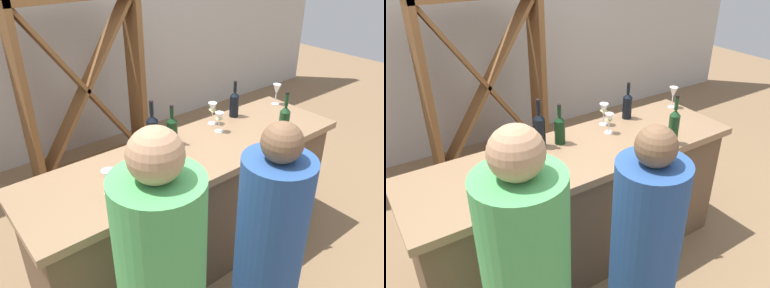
# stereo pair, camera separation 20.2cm
# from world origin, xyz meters

# --- Properties ---
(ground_plane) EXTENTS (12.00, 12.00, 0.00)m
(ground_plane) POSITION_xyz_m (0.00, 0.00, 0.00)
(ground_plane) COLOR #846647
(back_wall) EXTENTS (8.00, 0.10, 2.80)m
(back_wall) POSITION_xyz_m (0.00, 2.20, 1.40)
(back_wall) COLOR #BCB7B2
(back_wall) RESTS_ON ground
(bar_counter) EXTENTS (2.23, 0.66, 0.92)m
(bar_counter) POSITION_xyz_m (0.00, 0.00, 0.46)
(bar_counter) COLOR brown
(bar_counter) RESTS_ON ground
(wine_rack) EXTENTS (1.19, 0.28, 1.72)m
(wine_rack) POSITION_xyz_m (0.02, 1.65, 0.86)
(wine_rack) COLOR brown
(wine_rack) RESTS_ON ground
(wine_bottle_leftmost_near_black) EXTENTS (0.08, 0.08, 0.33)m
(wine_bottle_leftmost_near_black) POSITION_xyz_m (-0.17, 0.19, 1.04)
(wine_bottle_leftmost_near_black) COLOR black
(wine_bottle_leftmost_near_black) RESTS_ON bar_counter
(wine_bottle_second_left_dark_green) EXTENTS (0.07, 0.07, 0.28)m
(wine_bottle_second_left_dark_green) POSITION_xyz_m (-0.04, 0.16, 1.02)
(wine_bottle_second_left_dark_green) COLOR black
(wine_bottle_second_left_dark_green) RESTS_ON bar_counter
(wine_bottle_center_olive_green) EXTENTS (0.07, 0.07, 0.34)m
(wine_bottle_center_olive_green) POSITION_xyz_m (0.58, -0.26, 1.05)
(wine_bottle_center_olive_green) COLOR #193D1E
(wine_bottle_center_olive_green) RESTS_ON bar_counter
(wine_bottle_second_right_near_black) EXTENTS (0.07, 0.07, 0.28)m
(wine_bottle_second_right_near_black) POSITION_xyz_m (0.59, 0.22, 1.02)
(wine_bottle_second_right_near_black) COLOR black
(wine_bottle_second_right_near_black) RESTS_ON bar_counter
(wine_glass_near_left) EXTENTS (0.07, 0.07, 0.14)m
(wine_glass_near_left) POSITION_xyz_m (-0.63, -0.08, 1.02)
(wine_glass_near_left) COLOR white
(wine_glass_near_left) RESTS_ON bar_counter
(wine_glass_near_center) EXTENTS (0.06, 0.06, 0.15)m
(wine_glass_near_center) POSITION_xyz_m (0.32, 0.10, 1.02)
(wine_glass_near_center) COLOR white
(wine_glass_near_center) RESTS_ON bar_counter
(wine_glass_near_right) EXTENTS (0.07, 0.07, 0.17)m
(wine_glass_near_right) POSITION_xyz_m (1.02, 0.18, 1.04)
(wine_glass_near_right) COLOR white
(wine_glass_near_right) RESTS_ON bar_counter
(wine_glass_far_left) EXTENTS (0.06, 0.06, 0.16)m
(wine_glass_far_left) POSITION_xyz_m (0.37, 0.23, 1.03)
(wine_glass_far_left) COLOR white
(wine_glass_far_left) RESTS_ON bar_counter
(person_left_guest) EXTENTS (0.37, 0.37, 1.41)m
(person_left_guest) POSITION_xyz_m (-0.07, -0.74, 0.64)
(person_left_guest) COLOR #284C8C
(person_left_guest) RESTS_ON ground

